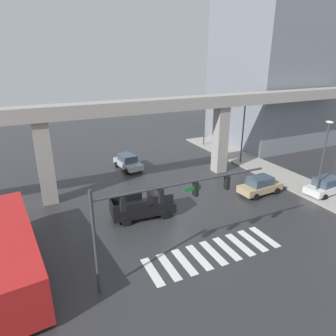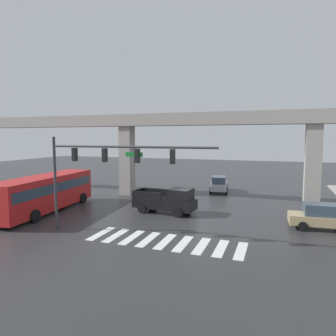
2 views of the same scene
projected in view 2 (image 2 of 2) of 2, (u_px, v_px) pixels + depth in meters
ground_plane at (192, 216)px, 23.75m from camera, size 120.00×120.00×0.00m
crosswalk_stripes at (165, 241)px, 18.05m from camera, size 9.35×2.80×0.01m
elevated_overpass at (211, 126)px, 29.15m from camera, size 55.01×1.81×8.52m
pickup_truck at (168, 201)px, 24.78m from camera, size 5.25×2.44×2.08m
city_bus at (45, 191)px, 25.12m from camera, size 3.56×10.99×2.99m
sedan_tan at (322, 217)px, 20.43m from camera, size 4.40×2.17×1.72m
sedan_silver at (219, 184)px, 34.58m from camera, size 2.45×4.52×1.72m
traffic_signal_mast at (103, 162)px, 18.71m from camera, size 10.89×0.32×6.20m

